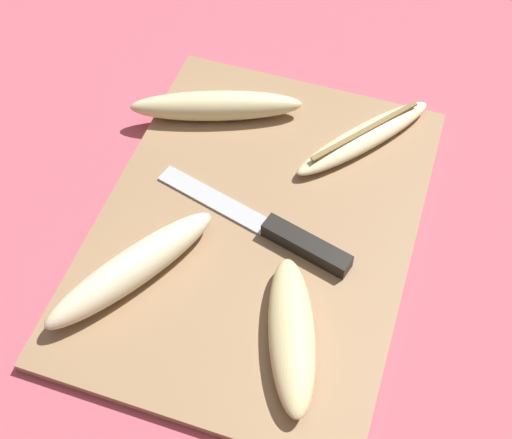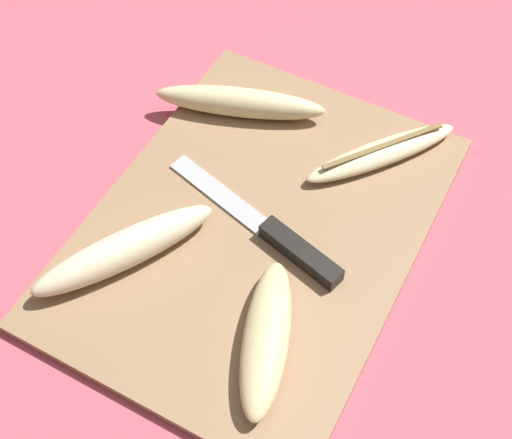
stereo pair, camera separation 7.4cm
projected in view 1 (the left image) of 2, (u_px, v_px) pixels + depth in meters
The scene contains 7 objects.
ground_plane at pixel (256, 231), 0.76m from camera, with size 4.00×4.00×0.00m, color #C65160.
cutting_board at pixel (256, 228), 0.75m from camera, with size 0.44×0.33×0.01m.
knife at pixel (287, 236), 0.73m from camera, with size 0.08×0.23×0.02m.
banana_mellow_near at pixel (292, 334), 0.66m from camera, with size 0.17×0.10×0.03m.
banana_cream_curved at pixel (364, 137), 0.81m from camera, with size 0.17×0.14×0.02m.
banana_soft_right at pixel (216, 106), 0.82m from camera, with size 0.10×0.20×0.04m.
banana_bright_far at pixel (132, 268), 0.70m from camera, with size 0.19×0.13×0.04m.
Camera 1 is at (-0.41, -0.13, 0.63)m, focal length 50.00 mm.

